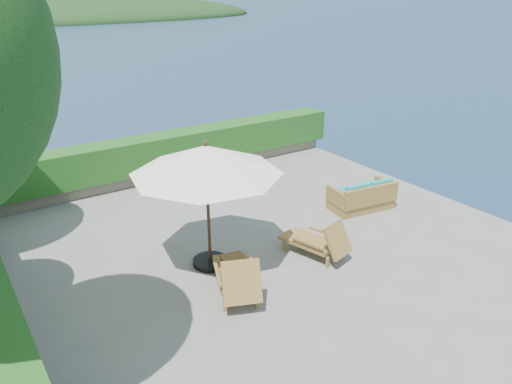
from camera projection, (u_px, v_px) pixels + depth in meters
ground at (265, 251)px, 11.23m from camera, size 12.00×12.00×0.00m
foundation at (264, 308)px, 11.83m from camera, size 12.00×12.00×3.00m
ocean at (264, 357)px, 12.39m from camera, size 600.00×600.00×0.00m
offshore_island at (41, 19)px, 132.45m from camera, size 126.00×57.60×12.60m
planter_wall_far at (162, 172)px, 15.45m from camera, size 12.00×0.60×0.36m
hedge_far at (160, 151)px, 15.19m from camera, size 12.40×0.90×1.00m
patio_umbrella at (206, 161)px, 9.81m from camera, size 3.68×3.68×2.77m
lounge_left at (237, 276)px, 9.50m from camera, size 1.32×1.86×0.99m
lounge_right at (318, 241)px, 10.89m from camera, size 1.03×1.67×0.90m
side_table at (234, 261)px, 10.04m from camera, size 0.54×0.54×0.49m
wicker_loveseat at (362, 198)px, 13.22m from camera, size 1.80×1.09×0.83m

